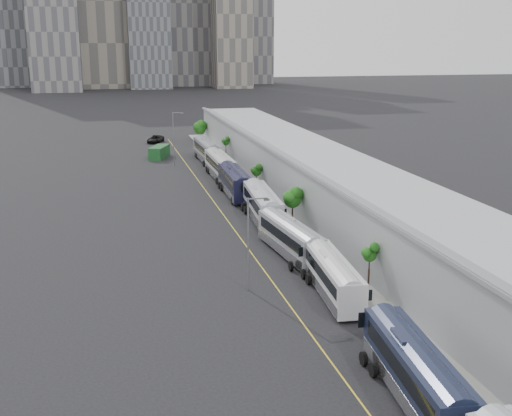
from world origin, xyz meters
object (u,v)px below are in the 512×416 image
object	(u,v)px
bus_5	(235,184)
shipping_container	(159,152)
bus_2	(333,280)
street_lamp_near	(250,237)
bus_6	(220,167)
street_lamp_far	(174,135)
bus_1	(415,377)
suv	(155,139)
bus_7	(207,152)
bus_3	(290,241)
bus_4	(262,207)

from	to	relation	value
bus_5	shipping_container	world-z (taller)	bus_5
bus_2	street_lamp_near	distance (m)	8.20
bus_6	street_lamp_far	size ratio (longest dim) A/B	1.43
bus_1	street_lamp_near	world-z (taller)	street_lamp_near
bus_1	suv	world-z (taller)	bus_1
bus_6	bus_2	bearing A→B (deg)	-89.95
bus_6	street_lamp_near	bearing A→B (deg)	-97.63
bus_7	shipping_container	world-z (taller)	bus_7
bus_3	suv	world-z (taller)	bus_3
suv	bus_7	bearing A→B (deg)	-52.66
bus_7	street_lamp_far	bearing A→B (deg)	-156.63
bus_3	street_lamp_near	size ratio (longest dim) A/B	1.50
street_lamp_far	bus_1	bearing A→B (deg)	-86.21
bus_4	shipping_container	size ratio (longest dim) A/B	2.13
bus_2	bus_3	size ratio (longest dim) A/B	0.96
bus_7	street_lamp_near	bearing A→B (deg)	-97.14
bus_4	bus_1	bearing A→B (deg)	-87.28
bus_1	shipping_container	xyz separation A→B (m)	(-7.56, 91.72, -0.45)
bus_1	bus_7	xyz separation A→B (m)	(0.88, 85.88, 0.11)
street_lamp_far	bus_5	bearing A→B (deg)	-77.30
bus_7	suv	xyz separation A→B (m)	(-7.51, 26.00, -0.91)
bus_7	street_lamp_near	distance (m)	65.78
bus_1	bus_5	size ratio (longest dim) A/B	0.96
bus_6	bus_7	distance (m)	15.35
suv	bus_5	bearing A→B (deg)	-61.53
bus_6	bus_3	bearing A→B (deg)	-90.48
bus_1	bus_6	bearing A→B (deg)	95.18
bus_5	bus_7	size ratio (longest dim) A/B	0.98
bus_2	bus_4	distance (m)	25.55
bus_2	bus_7	xyz separation A→B (m)	(-0.08, 68.42, 0.22)
bus_1	street_lamp_far	xyz separation A→B (m)	(-5.50, 82.95, 3.95)
bus_2	suv	size ratio (longest dim) A/B	2.11
street_lamp_near	bus_2	bearing A→B (deg)	-24.41
bus_2	street_lamp_far	world-z (taller)	street_lamp_far
street_lamp_far	bus_3	bearing A→B (deg)	-83.66
bus_2	shipping_container	world-z (taller)	bus_2
bus_4	street_lamp_near	distance (m)	23.70
bus_3	shipping_container	xyz separation A→B (m)	(-8.04, 62.62, -0.41)
bus_2	bus_6	size ratio (longest dim) A/B	0.89
bus_7	street_lamp_near	size ratio (longest dim) A/B	1.63
bus_1	bus_7	bearing A→B (deg)	95.05
bus_6	bus_7	bearing A→B (deg)	88.41
bus_5	shipping_container	distance (m)	35.44
bus_2	shipping_container	distance (m)	74.75
bus_1	street_lamp_far	distance (m)	83.23
bus_2	bus_6	xyz separation A→B (m)	(-0.40, 53.07, 0.20)
bus_3	shipping_container	world-z (taller)	bus_3
bus_3	bus_5	world-z (taller)	bus_5
bus_2	bus_5	distance (m)	39.71
bus_4	bus_6	distance (m)	27.52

